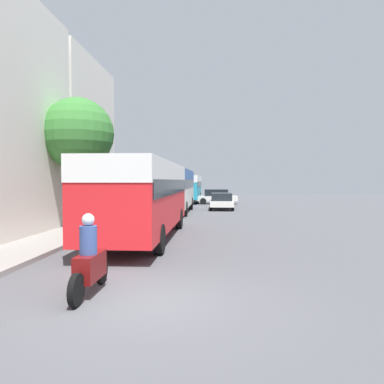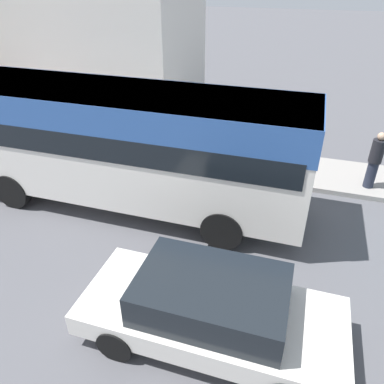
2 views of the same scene
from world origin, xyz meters
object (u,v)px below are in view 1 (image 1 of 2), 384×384
(bus_lead, at_px, (144,189))
(bus_third_in_line, at_px, (188,185))
(car_crossing, at_px, (222,201))
(bus_following, at_px, (174,185))
(pedestrian_near_curb, at_px, (152,195))
(motorcycle_behind_lead, at_px, (89,262))
(pedestrian_walking_away, at_px, (171,191))
(car_far_curb, at_px, (216,196))

(bus_lead, height_order, bus_third_in_line, bus_lead)
(bus_third_in_line, distance_m, car_crossing, 10.68)
(bus_following, height_order, car_crossing, bus_following)
(bus_following, distance_m, pedestrian_near_curb, 7.08)
(bus_lead, distance_m, bus_third_in_line, 25.92)
(bus_lead, relative_size, motorcycle_behind_lead, 4.73)
(bus_third_in_line, relative_size, pedestrian_near_curb, 5.53)
(bus_following, bearing_deg, car_crossing, 42.52)
(bus_third_in_line, bearing_deg, car_crossing, -70.56)
(bus_lead, height_order, pedestrian_near_curb, bus_lead)
(pedestrian_walking_away, bearing_deg, car_crossing, -69.14)
(motorcycle_behind_lead, bearing_deg, pedestrian_near_curb, 96.94)
(bus_following, relative_size, pedestrian_near_curb, 5.59)
(car_far_curb, relative_size, pedestrian_walking_away, 2.39)
(car_crossing, bearing_deg, motorcycle_behind_lead, -97.54)
(bus_third_in_line, distance_m, pedestrian_near_curb, 7.50)
(bus_following, distance_m, motorcycle_behind_lead, 20.24)
(car_far_curb, xyz_separation_m, pedestrian_near_curb, (-5.92, -4.11, 0.24))
(bus_lead, bearing_deg, motorcycle_behind_lead, -87.60)
(pedestrian_near_curb, distance_m, pedestrian_walking_away, 13.31)
(car_crossing, bearing_deg, bus_following, -137.48)
(bus_following, xyz_separation_m, car_crossing, (3.64, 3.34, -1.34))
(bus_following, xyz_separation_m, pedestrian_walking_away, (-2.62, 19.76, -0.98))
(bus_following, relative_size, car_crossing, 2.09)
(bus_third_in_line, distance_m, motorcycle_behind_lead, 33.55)
(bus_following, xyz_separation_m, car_far_curb, (3.21, 10.57, -1.29))
(pedestrian_walking_away, bearing_deg, pedestrian_near_curb, -90.41)
(car_far_curb, distance_m, pedestrian_walking_away, 10.89)
(bus_lead, bearing_deg, bus_following, 90.96)
(motorcycle_behind_lead, height_order, car_far_curb, motorcycle_behind_lead)
(car_far_curb, bearing_deg, pedestrian_near_curb, 124.77)
(motorcycle_behind_lead, bearing_deg, bus_lead, 92.40)
(bus_following, distance_m, pedestrian_walking_away, 19.96)
(bus_third_in_line, xyz_separation_m, car_crossing, (3.53, -10.00, -1.19))
(bus_lead, bearing_deg, car_crossing, 77.83)
(car_crossing, distance_m, pedestrian_walking_away, 17.58)
(car_crossing, xyz_separation_m, car_far_curb, (-0.43, 7.23, 0.05))
(bus_third_in_line, xyz_separation_m, pedestrian_walking_away, (-2.73, 6.42, -0.84))
(bus_lead, distance_m, pedestrian_walking_away, 32.47)
(car_crossing, height_order, pedestrian_near_curb, pedestrian_near_curb)
(car_crossing, bearing_deg, car_far_curb, 93.40)
(pedestrian_near_curb, height_order, pedestrian_walking_away, pedestrian_walking_away)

